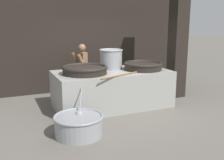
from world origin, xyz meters
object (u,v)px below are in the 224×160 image
at_px(giant_wok_near, 85,70).
at_px(prep_bowl_vegetables, 79,124).
at_px(cook, 82,68).
at_px(stock_pot, 111,59).
at_px(giant_wok_far, 143,66).

bearing_deg(giant_wok_near, prep_bowl_vegetables, -112.98).
bearing_deg(cook, prep_bowl_vegetables, 66.23).
relative_size(giant_wok_near, stock_pot, 1.77).
xyz_separation_m(giant_wok_far, stock_pot, (-0.73, 0.49, 0.17)).
xyz_separation_m(giant_wok_near, prep_bowl_vegetables, (-0.59, -1.39, -0.83)).
relative_size(giant_wok_near, cook, 0.71).
xyz_separation_m(giant_wok_near, cook, (0.33, 1.32, -0.21)).
bearing_deg(giant_wok_far, cook, 132.94).
height_order(giant_wok_near, prep_bowl_vegetables, giant_wok_near).
bearing_deg(stock_pot, prep_bowl_vegetables, -129.15).
bearing_deg(prep_bowl_vegetables, cook, 71.30).
xyz_separation_m(stock_pot, prep_bowl_vegetables, (-1.48, -1.82, -1.01)).
height_order(giant_wok_near, giant_wok_far, giant_wok_far).
xyz_separation_m(giant_wok_far, cook, (-1.29, 1.39, -0.21)).
bearing_deg(prep_bowl_vegetables, giant_wok_far, 31.00).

